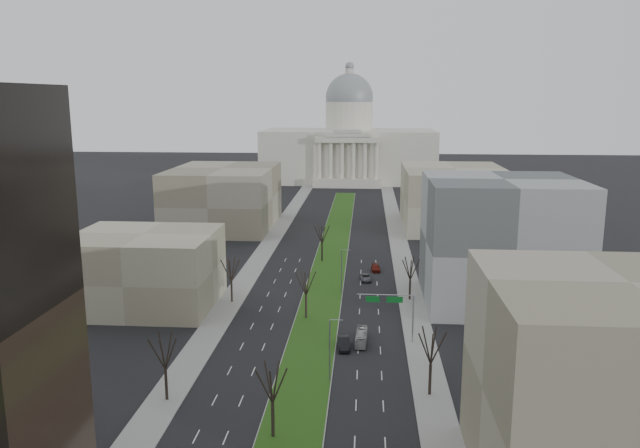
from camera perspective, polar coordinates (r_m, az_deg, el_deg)
The scene contains 24 objects.
ground at distance 150.90m, azimuth 0.94°, elevation -3.44°, with size 600.00×600.00×0.00m, color black.
median at distance 149.90m, azimuth 0.92°, elevation -3.50°, with size 8.00×222.03×0.20m.
sidewalk_left at distance 129.27m, azimuth -7.52°, elevation -6.07°, with size 5.00×330.00×0.15m, color gray.
sidewalk_right at distance 126.98m, azimuth 8.23°, elevation -6.42°, with size 5.00×330.00×0.15m, color gray.
capitol at distance 296.14m, azimuth 2.65°, elevation 7.09°, with size 80.00×46.00×55.00m.
building_beige_left at distance 122.28m, azimuth -15.71°, elevation -4.05°, with size 26.00×22.00×14.00m, color #9E977B.
building_tan_right at distance 68.52m, azimuth 25.67°, elevation -13.68°, with size 26.00×24.00×22.00m, color gray.
building_grey_right at distance 123.29m, azimuth 16.16°, elevation -1.56°, with size 28.00×26.00×24.00m, color #585B5D.
building_far_left at distance 192.90m, azimuth -8.79°, elevation 2.44°, with size 30.00×40.00×18.00m, color gray.
building_far_right at distance 194.73m, azimuth 12.08°, elevation 2.40°, with size 30.00×40.00×18.00m, color #9E977B.
tree_left_mid at distance 84.14m, azimuth -14.04°, elevation -11.11°, with size 5.40×5.40×9.72m.
tree_left_far at distance 120.73m, azimuth -8.14°, elevation -4.01°, with size 5.28×5.28×9.50m.
tree_right_mid at distance 84.25m, azimuth 10.14°, elevation -10.79°, with size 5.52×5.52×9.94m.
tree_right_far at distance 122.25m, azimuth 8.27°, elevation -3.97°, with size 5.04×5.04×9.07m.
tree_median_a at distance 73.62m, azimuth -4.39°, elevation -14.17°, with size 5.40×5.40×9.72m.
tree_median_b at distance 110.76m, azimuth -1.29°, elevation -5.23°, with size 5.40×5.40×9.72m.
tree_median_c at distance 149.38m, azimuth 0.19°, elevation -0.83°, with size 5.40×5.40×9.72m.
streetlamp_median_b at distance 87.58m, azimuth 0.93°, elevation -11.38°, with size 1.90×0.20×9.16m.
streetlamp_median_c at distance 125.37m, azimuth 2.00°, elevation -4.28°, with size 1.90×0.20×9.16m.
mast_arm_signs at distance 101.18m, azimuth 6.99°, elevation -7.48°, with size 9.12×0.24×8.09m.
car_black at distance 100.11m, azimuth 2.17°, elevation -10.82°, with size 1.82×5.22×1.72m, color black.
car_red at distance 143.25m, azimuth 5.11°, elevation -4.01°, with size 1.95×4.79×1.39m, color maroon.
car_grey_far at distance 135.62m, azimuth 4.19°, elevation -4.89°, with size 2.28×4.95×1.37m, color #575960.
box_van at distance 102.32m, azimuth 3.80°, elevation -10.25°, with size 1.66×7.10×1.98m, color #BDBDBD.
Camera 1 is at (8.37, -25.58, 38.80)m, focal length 35.00 mm.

